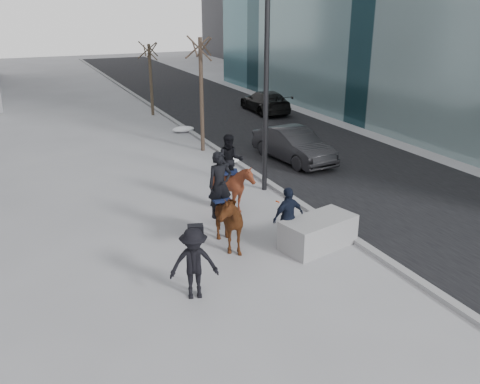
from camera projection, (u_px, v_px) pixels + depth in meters
name	position (u px, v px, depth m)	size (l,w,h in m)	color
ground	(258.00, 257.00, 13.84)	(120.00, 120.00, 0.00)	gray
road	(295.00, 143.00, 25.08)	(8.00, 90.00, 0.01)	black
curb	(220.00, 151.00, 23.50)	(0.25, 90.00, 0.12)	gray
planter	(318.00, 232.00, 14.33)	(2.15, 1.08, 0.86)	gray
car_near	(293.00, 145.00, 21.98)	(1.54, 4.41, 1.45)	black
car_far	(265.00, 102.00, 31.87)	(1.90, 4.67, 1.36)	black
tree_near	(201.00, 90.00, 22.87)	(1.20, 1.20, 5.67)	#392D21
tree_far	(151.00, 76.00, 30.52)	(1.20, 1.20, 4.70)	#3A2E22
mounted_left	(222.00, 213.00, 14.11)	(1.03, 2.16, 2.76)	#512510
mounted_right	(232.00, 181.00, 16.59)	(1.78, 1.88, 2.58)	#4B200F
feeder	(288.00, 217.00, 14.24)	(1.08, 0.93, 1.75)	black
camera_crew	(194.00, 263.00, 11.69)	(1.27, 0.93, 1.75)	black
lamppost	(265.00, 50.00, 17.22)	(0.25, 1.56, 9.09)	black
snow_piles	(202.00, 142.00, 24.74)	(1.19, 6.91, 0.30)	silver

